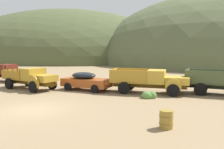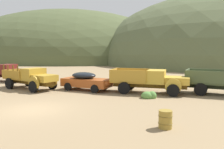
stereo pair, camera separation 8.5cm
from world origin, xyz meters
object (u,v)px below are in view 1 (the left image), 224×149
at_px(truck_oxblood, 6,72).
at_px(car_oxide_orange, 88,81).
at_px(truck_mustard, 33,78).
at_px(oil_drum_foreground, 166,119).
at_px(truck_faded_yellow, 154,81).

bearing_deg(truck_oxblood, car_oxide_orange, -16.51).
xyz_separation_m(truck_mustard, car_oxide_orange, (4.83, 0.83, -0.18)).
relative_size(car_oxide_orange, oil_drum_foreground, 5.76).
relative_size(truck_oxblood, truck_mustard, 1.04).
bearing_deg(truck_faded_yellow, truck_oxblood, 171.09).
height_order(truck_mustard, car_oxide_orange, truck_mustard).
distance_m(truck_oxblood, car_oxide_orange, 11.25).
height_order(car_oxide_orange, oil_drum_foreground, car_oxide_orange).
height_order(truck_faded_yellow, oil_drum_foreground, truck_faded_yellow).
bearing_deg(car_oxide_orange, truck_oxblood, 174.41).
xyz_separation_m(truck_faded_yellow, oil_drum_foreground, (1.26, -8.63, -0.60)).
bearing_deg(oil_drum_foreground, truck_faded_yellow, 98.28).
distance_m(truck_faded_yellow, oil_drum_foreground, 8.74).
height_order(truck_oxblood, truck_mustard, truck_mustard).
height_order(car_oxide_orange, truck_faded_yellow, truck_faded_yellow).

